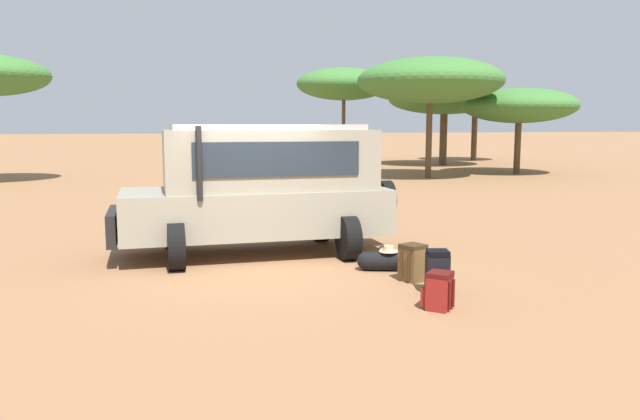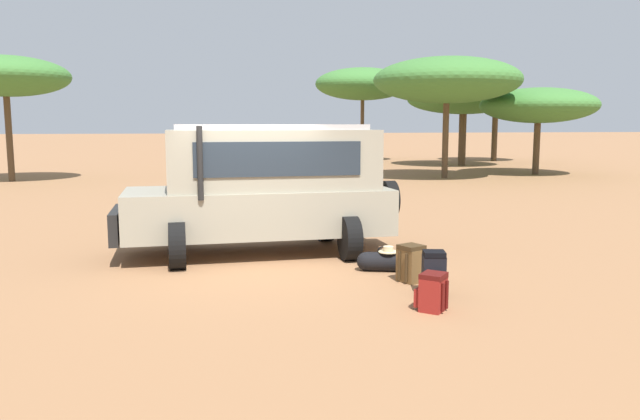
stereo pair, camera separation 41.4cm
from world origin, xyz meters
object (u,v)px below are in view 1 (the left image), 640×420
object	(u,v)px
acacia_tree_distant_right	(475,99)
acacia_tree_right_mid	(444,100)
acacia_tree_centre_back	(344,84)
acacia_tree_far_right	(519,106)
safari_vehicle	(261,186)
backpack_near_rear_wheel	(438,272)
backpack_cluster_center	(439,291)
duffel_bag_low_black_case	(383,261)
backpack_beside_front_wheel	(413,263)
acacia_tree_left_mid	(430,81)

from	to	relation	value
acacia_tree_distant_right	acacia_tree_right_mid	bearing A→B (deg)	-137.56
acacia_tree_centre_back	acacia_tree_far_right	world-z (taller)	acacia_tree_centre_back
safari_vehicle	acacia_tree_right_mid	xyz separation A→B (m)	(15.02, 22.59, 2.59)
safari_vehicle	backpack_near_rear_wheel	xyz separation A→B (m)	(1.96, -3.47, -0.98)
backpack_cluster_center	acacia_tree_far_right	xyz separation A→B (m)	(13.97, 19.85, 3.09)
acacia_tree_centre_back	acacia_tree_distant_right	world-z (taller)	acacia_tree_centre_back
duffel_bag_low_black_case	acacia_tree_right_mid	distance (m)	28.13
safari_vehicle	backpack_beside_front_wheel	size ratio (longest dim) A/B	9.17
backpack_beside_front_wheel	acacia_tree_centre_back	world-z (taller)	acacia_tree_centre_back
backpack_cluster_center	backpack_near_rear_wheel	size ratio (longest dim) A/B	0.79
duffel_bag_low_black_case	acacia_tree_far_right	size ratio (longest dim) A/B	0.14
backpack_beside_front_wheel	acacia_tree_far_right	distance (m)	23.08
backpack_cluster_center	acacia_tree_distant_right	world-z (taller)	acacia_tree_distant_right
backpack_cluster_center	acacia_tree_far_right	world-z (taller)	acacia_tree_far_right
backpack_beside_front_wheel	acacia_tree_right_mid	bearing A→B (deg)	62.60
acacia_tree_centre_back	duffel_bag_low_black_case	bearing A→B (deg)	-106.37
acacia_tree_centre_back	acacia_tree_right_mid	world-z (taller)	acacia_tree_centre_back
backpack_beside_front_wheel	acacia_tree_right_mid	world-z (taller)	acacia_tree_right_mid
backpack_near_rear_wheel	acacia_tree_far_right	size ratio (longest dim) A/B	0.11
acacia_tree_right_mid	safari_vehicle	bearing A→B (deg)	-123.62
backpack_cluster_center	acacia_tree_right_mid	world-z (taller)	acacia_tree_right_mid
acacia_tree_right_mid	backpack_beside_front_wheel	bearing A→B (deg)	-117.40
backpack_near_rear_wheel	acacia_tree_centre_back	size ratio (longest dim) A/B	0.10
backpack_cluster_center	acacia_tree_right_mid	bearing A→B (deg)	63.42
backpack_beside_front_wheel	acacia_tree_centre_back	distance (m)	32.61
backpack_beside_front_wheel	duffel_bag_low_black_case	xyz separation A→B (m)	(-0.21, 0.78, -0.12)
safari_vehicle	duffel_bag_low_black_case	size ratio (longest dim) A/B	6.49
backpack_near_rear_wheel	acacia_tree_distant_right	xyz separation A→B (m)	(17.26, 29.89, 3.78)
duffel_bag_low_black_case	acacia_tree_centre_back	distance (m)	31.95
duffel_bag_low_black_case	acacia_tree_left_mid	distance (m)	19.13
backpack_cluster_center	acacia_tree_centre_back	distance (m)	34.12
duffel_bag_low_black_case	backpack_cluster_center	bearing A→B (deg)	-92.13
duffel_bag_low_black_case	safari_vehicle	bearing A→B (deg)	131.81
acacia_tree_right_mid	acacia_tree_far_right	bearing A→B (deg)	-85.32
duffel_bag_low_black_case	acacia_tree_right_mid	size ratio (longest dim) A/B	0.12
duffel_bag_low_black_case	acacia_tree_left_mid	world-z (taller)	acacia_tree_left_mid
safari_vehicle	acacia_tree_centre_back	size ratio (longest dim) A/B	0.85
backpack_cluster_center	acacia_tree_left_mid	bearing A→B (deg)	65.19
backpack_cluster_center	acacia_tree_centre_back	bearing A→B (deg)	74.58
backpack_near_rear_wheel	acacia_tree_left_mid	xyz separation A→B (m)	(8.37, 18.11, 4.07)
backpack_near_rear_wheel	acacia_tree_left_mid	size ratio (longest dim) A/B	0.10
backpack_beside_front_wheel	duffel_bag_low_black_case	bearing A→B (deg)	105.27
safari_vehicle	backpack_cluster_center	xyz separation A→B (m)	(1.62, -4.18, -1.05)
safari_vehicle	backpack_cluster_center	world-z (taller)	safari_vehicle
acacia_tree_left_mid	acacia_tree_distant_right	distance (m)	14.77
backpack_near_rear_wheel	duffel_bag_low_black_case	world-z (taller)	backpack_near_rear_wheel
acacia_tree_left_mid	acacia_tree_right_mid	distance (m)	9.25
acacia_tree_far_right	duffel_bag_low_black_case	bearing A→B (deg)	-128.31
acacia_tree_centre_back	acacia_tree_distant_right	xyz separation A→B (m)	(8.61, -1.95, -0.96)
safari_vehicle	acacia_tree_distant_right	bearing A→B (deg)	53.98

